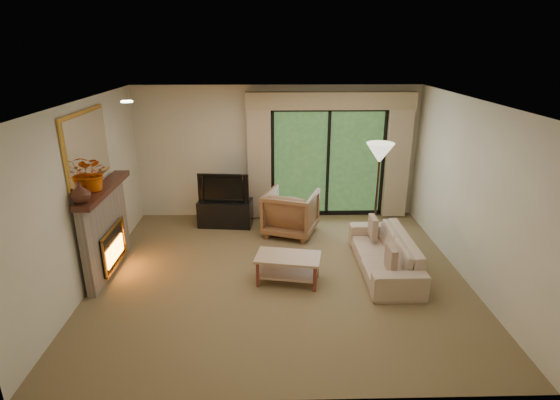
{
  "coord_description": "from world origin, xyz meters",
  "views": [
    {
      "loc": [
        -0.15,
        -5.89,
        3.33
      ],
      "look_at": [
        0.0,
        0.3,
        1.1
      ],
      "focal_mm": 28.0,
      "sensor_mm": 36.0,
      "label": 1
    }
  ],
  "objects_px": {
    "media_console": "(226,213)",
    "coffee_table": "(288,269)",
    "armchair": "(291,212)",
    "sofa": "(384,253)"
  },
  "relations": [
    {
      "from": "media_console",
      "to": "coffee_table",
      "type": "height_order",
      "value": "media_console"
    },
    {
      "from": "armchair",
      "to": "sofa",
      "type": "distance_m",
      "value": 1.99
    },
    {
      "from": "armchair",
      "to": "sofa",
      "type": "bearing_deg",
      "value": 153.71
    },
    {
      "from": "sofa",
      "to": "coffee_table",
      "type": "xyz_separation_m",
      "value": [
        -1.5,
        -0.33,
        -0.07
      ]
    },
    {
      "from": "media_console",
      "to": "sofa",
      "type": "distance_m",
      "value": 3.19
    },
    {
      "from": "sofa",
      "to": "media_console",
      "type": "bearing_deg",
      "value": -124.86
    },
    {
      "from": "media_console",
      "to": "coffee_table",
      "type": "relative_size",
      "value": 1.09
    },
    {
      "from": "media_console",
      "to": "armchair",
      "type": "relative_size",
      "value": 1.12
    },
    {
      "from": "sofa",
      "to": "armchair",
      "type": "bearing_deg",
      "value": -135.82
    },
    {
      "from": "media_console",
      "to": "sofa",
      "type": "height_order",
      "value": "sofa"
    }
  ]
}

